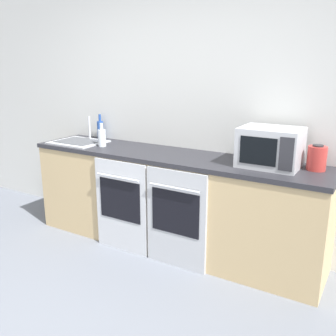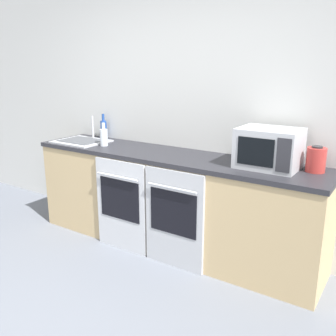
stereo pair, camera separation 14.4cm
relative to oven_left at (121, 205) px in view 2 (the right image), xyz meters
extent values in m
cube|color=silver|center=(0.35, 0.64, 0.85)|extent=(10.00, 0.06, 2.60)
cube|color=tan|center=(0.35, 0.31, 0.00)|extent=(2.86, 0.60, 0.88)
cube|color=#28282D|center=(0.35, 0.31, 0.46)|extent=(2.88, 0.62, 0.04)
cube|color=silver|center=(0.00, 0.00, -0.01)|extent=(0.57, 0.03, 0.88)
cube|color=black|center=(0.00, -0.02, 0.06)|extent=(0.46, 0.01, 0.39)
cylinder|color=silver|center=(0.00, -0.04, 0.29)|extent=(0.47, 0.02, 0.02)
cube|color=#B7BABF|center=(0.59, 0.00, -0.01)|extent=(0.57, 0.03, 0.88)
cube|color=black|center=(0.59, -0.02, 0.06)|extent=(0.46, 0.01, 0.39)
cylinder|color=#B7BABF|center=(0.59, -0.04, 0.29)|extent=(0.47, 0.02, 0.02)
cube|color=#B7BABF|center=(1.26, 0.35, 0.64)|extent=(0.47, 0.37, 0.31)
cube|color=black|center=(1.21, 0.16, 0.64)|extent=(0.28, 0.01, 0.21)
cube|color=#2D2D33|center=(1.43, 0.16, 0.64)|extent=(0.10, 0.01, 0.25)
cylinder|color=silver|center=(-0.41, 0.25, 0.56)|extent=(0.08, 0.08, 0.17)
cylinder|color=silver|center=(-0.41, 0.25, 0.68)|extent=(0.03, 0.03, 0.07)
cylinder|color=#234793|center=(-0.69, 0.54, 0.58)|extent=(0.07, 0.07, 0.20)
cylinder|color=#234793|center=(-0.69, 0.54, 0.71)|extent=(0.03, 0.03, 0.08)
cylinder|color=#B2332D|center=(1.60, 0.43, 0.57)|extent=(0.15, 0.15, 0.19)
cylinder|color=#262628|center=(1.60, 0.43, 0.67)|extent=(0.08, 0.08, 0.01)
cube|color=#B7BABF|center=(-0.74, 0.26, 0.49)|extent=(0.53, 0.44, 0.01)
cube|color=#4C4F54|center=(-0.74, 0.26, 0.50)|extent=(0.42, 0.31, 0.01)
cylinder|color=#B7BABF|center=(-0.74, 0.43, 0.61)|extent=(0.02, 0.02, 0.24)
camera|label=1|loc=(2.06, -2.57, 1.27)|focal=40.00mm
camera|label=2|loc=(2.18, -2.50, 1.27)|focal=40.00mm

